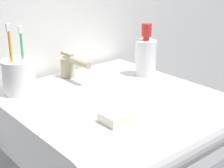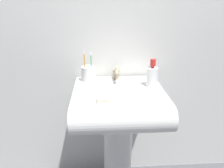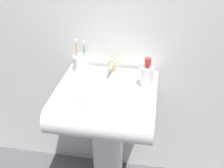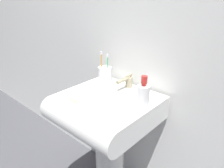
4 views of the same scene
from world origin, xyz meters
TOP-DOWN VIEW (x-y plane):
  - wall_back at (0.00, 0.28)m, footprint 5.00×0.05m
  - sink_pedestal at (0.00, 0.00)m, footprint 0.19×0.19m
  - sink_basin at (0.00, -0.05)m, footprint 0.53×0.53m
  - faucet at (-0.00, 0.17)m, footprint 0.04×0.14m
  - toothbrush_cup at (-0.18, 0.16)m, footprint 0.09×0.09m
  - soap_bottle at (0.21, 0.04)m, footprint 0.07×0.07m
  - bar_soap at (-0.09, -0.16)m, footprint 0.06×0.06m

SIDE VIEW (x-z plane):
  - sink_pedestal at x=0.00m, z-range 0.00..0.68m
  - sink_basin at x=0.00m, z-range 0.68..0.82m
  - bar_soap at x=-0.09m, z-range 0.82..0.84m
  - faucet at x=0.00m, z-range 0.82..0.90m
  - toothbrush_cup at x=-0.18m, z-range 0.77..0.97m
  - soap_bottle at x=0.21m, z-range 0.80..0.97m
  - wall_back at x=0.00m, z-range 0.00..2.40m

